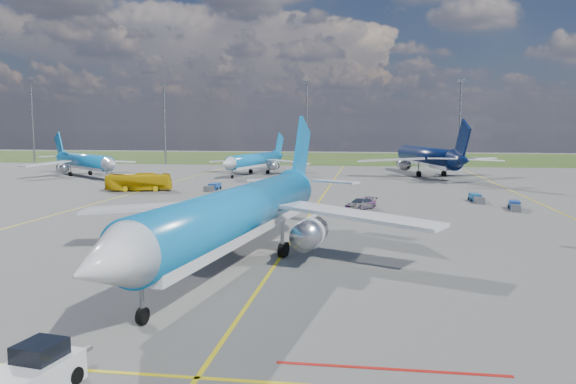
# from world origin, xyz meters

# --- Properties ---
(ground) EXTENTS (400.00, 400.00, 0.00)m
(ground) POSITION_xyz_m (0.00, 0.00, 0.00)
(ground) COLOR #535351
(ground) RESTS_ON ground
(grass_strip) EXTENTS (400.00, 80.00, 0.01)m
(grass_strip) POSITION_xyz_m (0.00, 150.00, 0.00)
(grass_strip) COLOR #2D4719
(grass_strip) RESTS_ON ground
(taxiway_lines) EXTENTS (60.25, 160.00, 0.02)m
(taxiway_lines) POSITION_xyz_m (0.17, 27.70, 0.01)
(taxiway_lines) COLOR yellow
(taxiway_lines) RESTS_ON ground
(floodlight_masts) EXTENTS (202.20, 0.50, 22.70)m
(floodlight_masts) POSITION_xyz_m (10.00, 110.00, 12.56)
(floodlight_masts) COLOR slate
(floodlight_masts) RESTS_ON ground
(bg_jet_nw) EXTENTS (43.44, 42.65, 9.07)m
(bg_jet_nw) POSITION_xyz_m (-52.96, 69.81, 0.00)
(bg_jet_nw) COLOR #0D77C3
(bg_jet_nw) RESTS_ON ground
(bg_jet_nnw) EXTENTS (32.44, 38.54, 8.84)m
(bg_jet_nnw) POSITION_xyz_m (-18.15, 80.15, 0.00)
(bg_jet_nnw) COLOR #0D77C3
(bg_jet_nnw) RESTS_ON ground
(bg_jet_n) EXTENTS (42.75, 50.55, 11.53)m
(bg_jet_n) POSITION_xyz_m (19.23, 82.68, 0.00)
(bg_jet_n) COLOR #07153D
(bg_jet_n) RESTS_ON ground
(main_airliner) EXTENTS (38.05, 46.71, 11.17)m
(main_airliner) POSITION_xyz_m (-2.81, -0.19, 0.00)
(main_airliner) COLOR #0D77C3
(main_airliner) RESTS_ON ground
(pushback_tug) EXTENTS (2.71, 5.77, 1.92)m
(pushback_tug) POSITION_xyz_m (-5.87, -22.26, 0.77)
(pushback_tug) COLOR silver
(pushback_tug) RESTS_ON ground
(apron_bus) EXTENTS (10.80, 4.95, 2.93)m
(apron_bus) POSITION_xyz_m (-30.27, 45.13, 1.46)
(apron_bus) COLOR gold
(apron_bus) RESTS_ON ground
(service_car_a) EXTENTS (2.92, 4.51, 1.43)m
(service_car_a) POSITION_xyz_m (-12.39, 32.13, 0.71)
(service_car_a) COLOR #999999
(service_car_a) RESTS_ON ground
(service_car_b) EXTENTS (5.61, 4.44, 1.42)m
(service_car_b) POSITION_xyz_m (-11.07, 29.75, 0.71)
(service_car_b) COLOR #999999
(service_car_b) RESTS_ON ground
(service_car_c) EXTENTS (4.55, 5.10, 1.42)m
(service_car_c) POSITION_xyz_m (5.88, 29.48, 0.71)
(service_car_c) COLOR #999999
(service_car_c) RESTS_ON ground
(baggage_tug_w) EXTENTS (1.48, 4.67, 1.03)m
(baggage_tug_w) POSITION_xyz_m (21.75, 39.01, 0.48)
(baggage_tug_w) COLOR #165287
(baggage_tug_w) RESTS_ON ground
(baggage_tug_c) EXTENTS (1.75, 4.91, 1.08)m
(baggage_tug_c) POSITION_xyz_m (-18.64, 47.89, 0.50)
(baggage_tug_c) COLOR #184995
(baggage_tug_c) RESTS_ON ground
(baggage_tug_e) EXTENTS (1.92, 4.62, 1.01)m
(baggage_tug_e) POSITION_xyz_m (25.14, 31.93, 0.47)
(baggage_tug_e) COLOR navy
(baggage_tug_e) RESTS_ON ground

